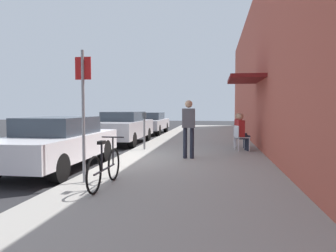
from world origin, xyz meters
TOP-DOWN VIEW (x-y plane):
  - ground_plane at (0.00, 0.00)m, footprint 60.00×60.00m
  - sidewalk_slab at (2.25, 2.00)m, footprint 4.50×32.00m
  - building_facade at (4.65, 2.00)m, footprint 1.40×32.00m
  - parked_car_0 at (-1.10, -1.36)m, footprint 1.80×4.40m
  - parked_car_1 at (-1.10, 4.50)m, footprint 1.80×4.40m
  - parked_car_2 at (-1.10, 10.08)m, footprint 1.80×4.40m
  - parking_meter at (0.45, 1.96)m, footprint 0.12×0.10m
  - street_sign at (0.40, -3.07)m, footprint 0.32×0.06m
  - bicycle_0 at (0.93, -3.34)m, footprint 0.46×1.71m
  - cafe_chair_0 at (3.79, 2.12)m, footprint 0.54×0.54m
  - seated_patron_0 at (3.85, 2.14)m, footprint 0.50×0.45m
  - cafe_chair_1 at (3.79, 3.02)m, footprint 0.53×0.53m
  - seated_patron_1 at (3.85, 3.01)m, footprint 0.49×0.44m
  - pedestrian_standing at (2.18, 0.20)m, footprint 0.36×0.22m

SIDE VIEW (x-z plane):
  - ground_plane at x=0.00m, z-range 0.00..0.00m
  - sidewalk_slab at x=2.25m, z-range 0.00..0.12m
  - bicycle_0 at x=0.93m, z-range 0.03..0.93m
  - cafe_chair_0 at x=3.79m, z-range 0.19..1.06m
  - cafe_chair_1 at x=3.79m, z-range 0.19..1.06m
  - parked_car_2 at x=-1.10m, z-range 0.04..1.35m
  - parked_car_0 at x=-1.10m, z-range 0.03..1.39m
  - parked_car_1 at x=-1.10m, z-range 0.04..1.46m
  - seated_patron_0 at x=3.85m, z-range 0.17..1.46m
  - seated_patron_1 at x=3.85m, z-range 0.17..1.46m
  - parking_meter at x=0.45m, z-range 0.23..1.55m
  - pedestrian_standing at x=2.18m, z-range 0.27..1.97m
  - street_sign at x=0.40m, z-range 0.34..2.94m
  - building_facade at x=4.65m, z-range 0.00..6.30m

